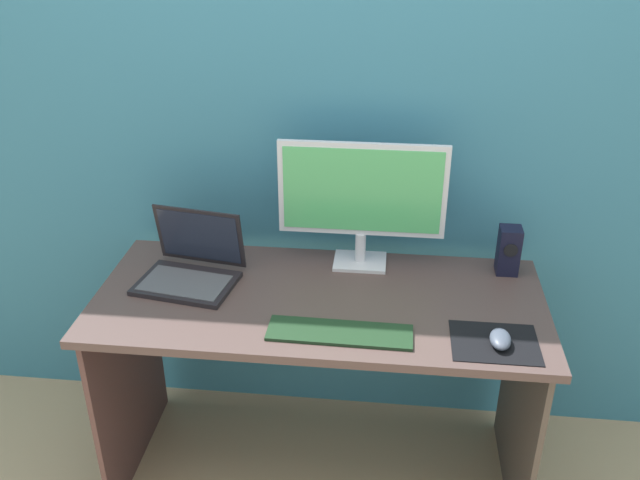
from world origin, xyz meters
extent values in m
plane|color=tan|center=(0.00, 0.00, 0.00)|extent=(8.00, 8.00, 0.00)
cube|color=teal|center=(0.00, 0.41, 1.25)|extent=(6.00, 0.04, 2.50)
cube|color=#4B3834|center=(0.00, 0.00, 0.73)|extent=(1.44, 0.64, 0.03)
cube|color=#4E322F|center=(-0.68, 0.00, 0.36)|extent=(0.02, 0.60, 0.72)
cube|color=#4A3E36|center=(0.68, 0.00, 0.36)|extent=(0.02, 0.60, 0.72)
cube|color=silver|center=(0.12, 0.24, 0.75)|extent=(0.18, 0.14, 0.01)
cylinder|color=silver|center=(0.12, 0.24, 0.81)|extent=(0.04, 0.04, 0.10)
cube|color=silver|center=(0.12, 0.24, 1.03)|extent=(0.56, 0.02, 0.32)
cube|color=#4CB266|center=(0.12, 0.23, 1.03)|extent=(0.52, 0.00, 0.29)
cube|color=black|center=(0.61, 0.23, 0.83)|extent=(0.07, 0.07, 0.17)
cylinder|color=black|center=(0.61, 0.19, 0.85)|extent=(0.05, 0.00, 0.05)
cube|color=black|center=(-0.44, 0.02, 0.76)|extent=(0.34, 0.27, 0.02)
cube|color=#47474C|center=(-0.44, 0.01, 0.77)|extent=(0.30, 0.21, 0.00)
cube|color=black|center=(-0.42, 0.15, 0.87)|extent=(0.31, 0.09, 0.21)
cube|color=#1E2333|center=(-0.42, 0.14, 0.87)|extent=(0.28, 0.08, 0.18)
cube|color=black|center=(0.08, -0.19, 0.75)|extent=(0.43, 0.13, 0.01)
cube|color=black|center=(0.53, -0.19, 0.75)|extent=(0.25, 0.20, 0.00)
ellipsoid|color=#424858|center=(0.54, -0.20, 0.77)|extent=(0.07, 0.10, 0.04)
camera|label=1|loc=(0.20, -1.83, 1.92)|focal=38.39mm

